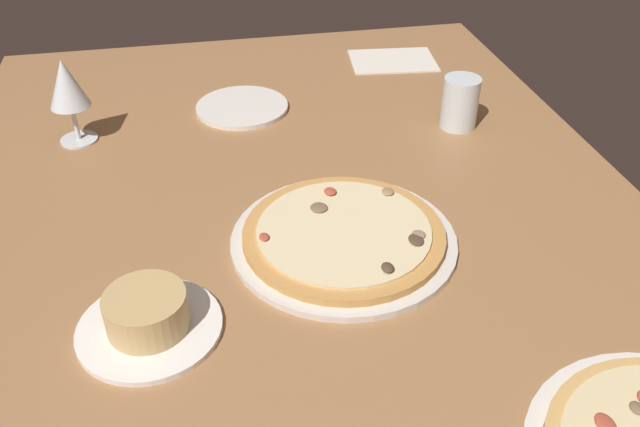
# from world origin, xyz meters

# --- Properties ---
(dining_table) EXTENTS (1.50, 1.10, 0.04)m
(dining_table) POSITION_xyz_m (0.00, 0.00, 0.02)
(dining_table) COLOR #996B42
(dining_table) RESTS_ON ground
(pizza_main) EXTENTS (0.32, 0.32, 0.03)m
(pizza_main) POSITION_xyz_m (-0.08, -0.05, 0.05)
(pizza_main) COLOR silver
(pizza_main) RESTS_ON dining_table
(ramekin_on_saucer) EXTENTS (0.18, 0.18, 0.06)m
(ramekin_on_saucer) POSITION_xyz_m (-0.20, 0.22, 0.06)
(ramekin_on_saucer) COLOR white
(ramekin_on_saucer) RESTS_ON dining_table
(wine_glass_far) EXTENTS (0.07, 0.07, 0.15)m
(wine_glass_far) POSITION_xyz_m (0.31, 0.35, 0.15)
(wine_glass_far) COLOR silver
(wine_glass_far) RESTS_ON dining_table
(water_glass) EXTENTS (0.07, 0.07, 0.10)m
(water_glass) POSITION_xyz_m (0.23, -0.34, 0.08)
(water_glass) COLOR silver
(water_glass) RESTS_ON dining_table
(side_plate) EXTENTS (0.18, 0.18, 0.01)m
(side_plate) POSITION_xyz_m (0.38, 0.04, 0.04)
(side_plate) COLOR silver
(side_plate) RESTS_ON dining_table
(paper_menu) EXTENTS (0.15, 0.20, 0.00)m
(paper_menu) POSITION_xyz_m (0.55, -0.31, 0.04)
(paper_menu) COLOR silver
(paper_menu) RESTS_ON dining_table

